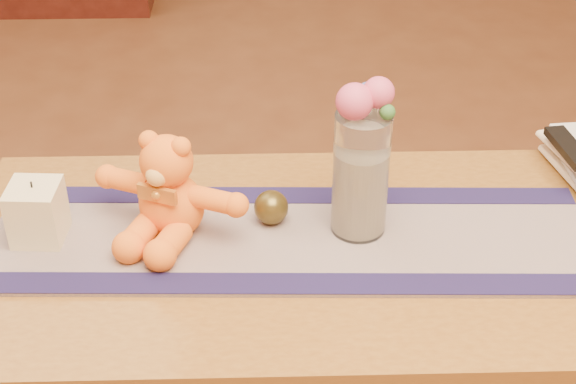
{
  "coord_description": "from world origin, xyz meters",
  "views": [
    {
      "loc": [
        -0.09,
        -1.35,
        1.5
      ],
      "look_at": [
        -0.05,
        0.0,
        0.58
      ],
      "focal_mm": 53.59,
      "sensor_mm": 36.0,
      "label": 1
    }
  ],
  "objects_px": {
    "book_bottom": "(561,174)",
    "tv_remote": "(569,148)",
    "pillar_candle": "(37,212)",
    "teddy_bear": "(170,185)",
    "glass_vase": "(361,174)",
    "bronze_ball": "(271,207)"
  },
  "relations": [
    {
      "from": "book_bottom",
      "to": "tv_remote",
      "type": "height_order",
      "value": "tv_remote"
    },
    {
      "from": "pillar_candle",
      "to": "tv_remote",
      "type": "xyz_separation_m",
      "value": [
        1.1,
        0.18,
        0.02
      ]
    },
    {
      "from": "teddy_bear",
      "to": "pillar_candle",
      "type": "height_order",
      "value": "teddy_bear"
    },
    {
      "from": "pillar_candle",
      "to": "book_bottom",
      "type": "xyz_separation_m",
      "value": [
        1.1,
        0.19,
        -0.06
      ]
    },
    {
      "from": "glass_vase",
      "to": "book_bottom",
      "type": "xyz_separation_m",
      "value": [
        0.47,
        0.18,
        -0.13
      ]
    },
    {
      "from": "glass_vase",
      "to": "bronze_ball",
      "type": "xyz_separation_m",
      "value": [
        -0.17,
        0.03,
        -0.09
      ]
    },
    {
      "from": "pillar_candle",
      "to": "glass_vase",
      "type": "xyz_separation_m",
      "value": [
        0.63,
        0.01,
        0.07
      ]
    },
    {
      "from": "pillar_candle",
      "to": "bronze_ball",
      "type": "xyz_separation_m",
      "value": [
        0.46,
        0.04,
        -0.02
      ]
    },
    {
      "from": "pillar_candle",
      "to": "book_bottom",
      "type": "height_order",
      "value": "pillar_candle"
    },
    {
      "from": "bronze_ball",
      "to": "tv_remote",
      "type": "distance_m",
      "value": 0.66
    },
    {
      "from": "bronze_ball",
      "to": "book_bottom",
      "type": "distance_m",
      "value": 0.66
    },
    {
      "from": "pillar_candle",
      "to": "tv_remote",
      "type": "bearing_deg",
      "value": 9.44
    },
    {
      "from": "glass_vase",
      "to": "pillar_candle",
      "type": "bearing_deg",
      "value": -179.04
    },
    {
      "from": "glass_vase",
      "to": "tv_remote",
      "type": "relative_size",
      "value": 1.62
    },
    {
      "from": "teddy_bear",
      "to": "glass_vase",
      "type": "distance_m",
      "value": 0.37
    },
    {
      "from": "bronze_ball",
      "to": "tv_remote",
      "type": "xyz_separation_m",
      "value": [
        0.64,
        0.15,
        0.04
      ]
    },
    {
      "from": "teddy_bear",
      "to": "pillar_candle",
      "type": "bearing_deg",
      "value": -152.97
    },
    {
      "from": "teddy_bear",
      "to": "tv_remote",
      "type": "xyz_separation_m",
      "value": [
        0.84,
        0.16,
        -0.03
      ]
    },
    {
      "from": "bronze_ball",
      "to": "book_bottom",
      "type": "relative_size",
      "value": 0.32
    },
    {
      "from": "glass_vase",
      "to": "book_bottom",
      "type": "distance_m",
      "value": 0.52
    },
    {
      "from": "teddy_bear",
      "to": "glass_vase",
      "type": "bearing_deg",
      "value": 20.56
    },
    {
      "from": "teddy_bear",
      "to": "tv_remote",
      "type": "height_order",
      "value": "teddy_bear"
    }
  ]
}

